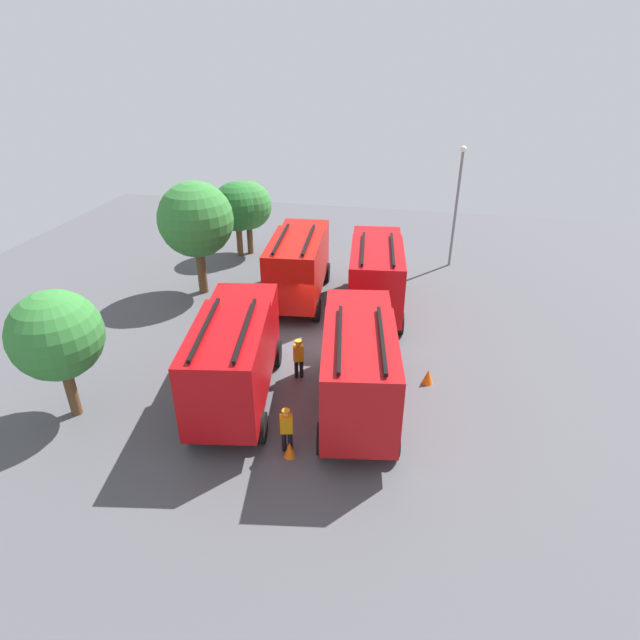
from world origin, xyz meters
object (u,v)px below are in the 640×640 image
object	(u,v)px
firefighter_1	(299,357)
traffic_cone_1	(428,377)
tree_1	(196,220)
fire_truck_3	(299,263)
tree_2	(237,207)
fire_truck_2	(235,353)
firefighter_0	(287,428)
traffic_cone_0	(263,284)
tree_0	(56,336)
tree_3	(248,206)
fire_truck_0	(358,363)
traffic_cone_2	(290,450)
lamppost	(457,199)
fire_truck_1	(376,272)

from	to	relation	value
firefighter_1	traffic_cone_1	distance (m)	5.33
tree_1	fire_truck_3	bearing A→B (deg)	-89.32
fire_truck_3	firefighter_1	world-z (taller)	fire_truck_3
firefighter_1	tree_2	distance (m)	14.85
fire_truck_2	firefighter_0	bearing A→B (deg)	-141.71
firefighter_1	traffic_cone_0	distance (m)	9.10
firefighter_1	tree_0	xyz separation A→B (m)	(-3.97, 7.63, 2.35)
tree_0	tree_3	size ratio (longest dim) A/B	1.06
fire_truck_0	traffic_cone_2	xyz separation A→B (m)	(-2.87, 1.87, -1.86)
fire_truck_3	fire_truck_0	bearing A→B (deg)	-159.02
fire_truck_2	traffic_cone_0	bearing A→B (deg)	2.23
firefighter_0	tree_3	xyz separation A→B (m)	(17.77, 7.16, 2.21)
fire_truck_2	lamppost	xyz separation A→B (m)	(15.89, -8.23, 2.02)
tree_2	firefighter_0	bearing A→B (deg)	-155.98
tree_3	traffic_cone_0	size ratio (longest dim) A/B	7.69
tree_3	traffic_cone_1	distance (m)	17.62
fire_truck_3	lamppost	xyz separation A→B (m)	(6.70, -8.02, 2.02)
fire_truck_3	fire_truck_1	bearing A→B (deg)	-102.20
fire_truck_0	traffic_cone_1	world-z (taller)	fire_truck_0
fire_truck_2	traffic_cone_1	distance (m)	7.86
firefighter_0	firefighter_1	bearing A→B (deg)	-5.08
tree_0	traffic_cone_0	size ratio (longest dim) A/B	8.14
fire_truck_1	firefighter_1	size ratio (longest dim) A/B	4.20
tree_2	traffic_cone_2	size ratio (longest dim) A/B	8.26
fire_truck_3	firefighter_0	distance (m)	11.82
tree_2	tree_0	bearing A→B (deg)	178.00
tree_2	tree_3	bearing A→B (deg)	-44.02
traffic_cone_1	lamppost	size ratio (longest dim) A/B	0.09
fire_truck_1	tree_3	size ratio (longest dim) A/B	1.58
tree_2	traffic_cone_2	distance (m)	19.40
fire_truck_0	firefighter_0	world-z (taller)	fire_truck_0
firefighter_1	traffic_cone_1	world-z (taller)	firefighter_1
fire_truck_1	traffic_cone_0	distance (m)	6.83
fire_truck_0	fire_truck_2	xyz separation A→B (m)	(-0.27, 4.59, 0.00)
fire_truck_1	fire_truck_3	distance (m)	4.14
tree_0	firefighter_0	bearing A→B (deg)	-92.61
firefighter_0	firefighter_1	xyz separation A→B (m)	(4.35, 0.64, 0.04)
fire_truck_2	tree_1	distance (m)	10.71
tree_3	tree_1	bearing A→B (deg)	174.01
fire_truck_1	traffic_cone_1	size ratio (longest dim) A/B	11.52
fire_truck_3	firefighter_1	size ratio (longest dim) A/B	4.18
firefighter_0	traffic_cone_1	xyz separation A→B (m)	(4.97, -4.61, -0.63)
fire_truck_2	fire_truck_0	bearing A→B (deg)	-96.11
traffic_cone_1	tree_1	bearing A→B (deg)	62.43
tree_3	traffic_cone_2	world-z (taller)	tree_3
lamppost	traffic_cone_1	bearing A→B (deg)	175.44
fire_truck_3	tree_2	bearing A→B (deg)	37.87
traffic_cone_2	fire_truck_1	bearing A→B (deg)	-8.04
fire_truck_1	tree_0	distance (m)	14.66
firefighter_0	tree_0	distance (m)	8.62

